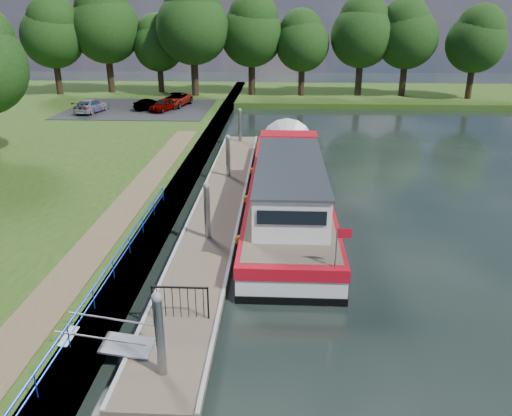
{
  "coord_description": "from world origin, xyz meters",
  "views": [
    {
      "loc": [
        3.12,
        -11.51,
        9.62
      ],
      "look_at": [
        2.07,
        9.59,
        1.4
      ],
      "focal_mm": 35.0,
      "sensor_mm": 36.0,
      "label": 1
    }
  ],
  "objects_px": {
    "pontoon": "(220,205)",
    "car_a": "(163,105)",
    "car_d": "(175,100)",
    "car_b": "(151,105)",
    "car_c": "(91,106)",
    "barge": "(288,183)"
  },
  "relations": [
    {
      "from": "pontoon",
      "to": "car_c",
      "type": "height_order",
      "value": "car_c"
    },
    {
      "from": "car_a",
      "to": "pontoon",
      "type": "bearing_deg",
      "value": -50.11
    },
    {
      "from": "pontoon",
      "to": "car_b",
      "type": "distance_m",
      "value": 25.85
    },
    {
      "from": "car_b",
      "to": "car_c",
      "type": "relative_size",
      "value": 0.75
    },
    {
      "from": "car_a",
      "to": "car_c",
      "type": "distance_m",
      "value": 6.81
    },
    {
      "from": "barge",
      "to": "car_d",
      "type": "distance_m",
      "value": 27.71
    },
    {
      "from": "barge",
      "to": "pontoon",
      "type": "bearing_deg",
      "value": -162.3
    },
    {
      "from": "barge",
      "to": "car_c",
      "type": "bearing_deg",
      "value": 130.92
    },
    {
      "from": "car_c",
      "to": "car_d",
      "type": "height_order",
      "value": "car_d"
    },
    {
      "from": "barge",
      "to": "car_b",
      "type": "xyz_separation_m",
      "value": [
        -13.2,
        22.83,
        0.28
      ]
    },
    {
      "from": "pontoon",
      "to": "car_d",
      "type": "height_order",
      "value": "car_d"
    },
    {
      "from": "barge",
      "to": "car_d",
      "type": "height_order",
      "value": "barge"
    },
    {
      "from": "pontoon",
      "to": "car_a",
      "type": "distance_m",
      "value": 25.13
    },
    {
      "from": "car_b",
      "to": "car_c",
      "type": "xyz_separation_m",
      "value": [
        -5.4,
        -1.36,
        0.09
      ]
    },
    {
      "from": "pontoon",
      "to": "car_b",
      "type": "xyz_separation_m",
      "value": [
        -9.61,
        23.97,
        1.19
      ]
    },
    {
      "from": "car_d",
      "to": "pontoon",
      "type": "bearing_deg",
      "value": -61.45
    },
    {
      "from": "pontoon",
      "to": "car_d",
      "type": "relative_size",
      "value": 6.36
    },
    {
      "from": "barge",
      "to": "car_a",
      "type": "distance_m",
      "value": 25.48
    },
    {
      "from": "car_d",
      "to": "car_b",
      "type": "bearing_deg",
      "value": -115.47
    },
    {
      "from": "pontoon",
      "to": "car_c",
      "type": "bearing_deg",
      "value": 123.57
    },
    {
      "from": "barge",
      "to": "car_a",
      "type": "bearing_deg",
      "value": 117.8
    },
    {
      "from": "car_a",
      "to": "car_c",
      "type": "relative_size",
      "value": 0.81
    }
  ]
}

